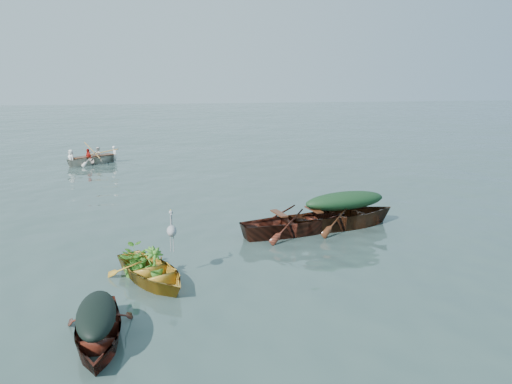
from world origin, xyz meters
The scene contains 13 objects.
ground centered at (0.00, 0.00, 0.00)m, with size 140.00×140.00×0.00m, color #354A46.
yellow_dinghy centered at (-2.74, -2.66, 0.00)m, with size 1.36×3.13×0.84m, color #B39923.
dark_covered_boat centered at (-3.60, -5.08, 0.00)m, with size 1.17×3.14×0.75m, color #511F12.
green_tarp_boat centered at (2.78, 0.34, 0.00)m, with size 1.46×4.69×1.11m, color #522A13.
open_wooden_boat centered at (1.24, 0.02, 0.00)m, with size 1.40×4.50×1.06m, color #5B2416.
rowed_boat centered at (-5.79, 13.09, 0.00)m, with size 1.11×3.71×0.85m, color silver.
dark_tarp_cover centered at (-3.60, -5.08, 0.57)m, with size 0.64×1.73×0.40m, color black.
green_tarp_cover centered at (2.78, 0.34, 0.82)m, with size 0.80×2.58×0.52m, color #173A1D.
thwart_benches centered at (1.24, 0.02, 0.55)m, with size 0.84×2.25×0.04m, color #431E0F, non-canonical shape.
heron centered at (-2.27, -2.37, 0.88)m, with size 0.28×0.40×0.92m, color #9B9EA3, non-canonical shape.
dinghy_weeds centered at (-2.97, -2.15, 0.72)m, with size 0.70×0.90×0.60m, color #3B741E.
rowers centered at (-5.79, 13.09, 0.81)m, with size 1.00×2.60×0.76m, color white.
oars centered at (-5.79, 13.09, 0.46)m, with size 2.60×0.60×0.06m, color olive, non-canonical shape.
Camera 1 is at (-2.43, -13.00, 4.35)m, focal length 35.00 mm.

